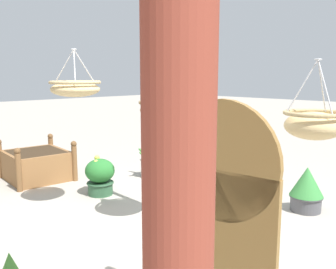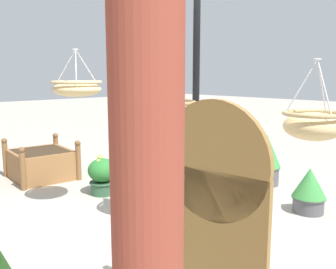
{
  "view_description": "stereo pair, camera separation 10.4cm",
  "coord_description": "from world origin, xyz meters",
  "px_view_note": "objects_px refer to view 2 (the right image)",
  "views": [
    {
      "loc": [
        -2.6,
        2.58,
        1.57
      ],
      "look_at": [
        -0.02,
        0.02,
        0.98
      ],
      "focal_mm": 39.07,
      "sensor_mm": 36.0,
      "label": 1
    },
    {
      "loc": [
        -2.67,
        2.51,
        1.57
      ],
      "look_at": [
        -0.02,
        0.02,
        0.98
      ],
      "focal_mm": 39.07,
      "sensor_mm": 36.0,
      "label": 2
    }
  ],
  "objects_px": {
    "hanging_basket_with_teddy": "(167,108)",
    "potted_plant_trailing_ivy": "(154,165)",
    "greenhouse_pillar_right": "(147,155)",
    "potted_plant_broad_leaf": "(232,158)",
    "teddy_bear": "(166,88)",
    "display_sign_board": "(213,203)",
    "hanging_basket_right_low": "(77,88)",
    "potted_plant_fern_front": "(309,190)",
    "display_pole_central": "(195,154)",
    "hanging_basket_left_high": "(313,124)",
    "potted_plant_conical_shrub": "(266,159)",
    "wooden_planter_box": "(41,163)",
    "potted_plant_flowering_red": "(103,175)"
  },
  "relations": [
    {
      "from": "potted_plant_fern_front",
      "to": "display_sign_board",
      "type": "bearing_deg",
      "value": 103.08
    },
    {
      "from": "hanging_basket_right_low",
      "to": "hanging_basket_with_teddy",
      "type": "bearing_deg",
      "value": -157.06
    },
    {
      "from": "potted_plant_trailing_ivy",
      "to": "display_sign_board",
      "type": "xyz_separation_m",
      "value": [
        -2.92,
        2.08,
        0.67
      ]
    },
    {
      "from": "teddy_bear",
      "to": "potted_plant_fern_front",
      "type": "height_order",
      "value": "teddy_bear"
    },
    {
      "from": "display_pole_central",
      "to": "hanging_basket_left_high",
      "type": "distance_m",
      "value": 1.22
    },
    {
      "from": "potted_plant_conical_shrub",
      "to": "potted_plant_trailing_ivy",
      "type": "bearing_deg",
      "value": 32.94
    },
    {
      "from": "potted_plant_flowering_red",
      "to": "potted_plant_trailing_ivy",
      "type": "height_order",
      "value": "potted_plant_flowering_red"
    },
    {
      "from": "greenhouse_pillar_right",
      "to": "potted_plant_trailing_ivy",
      "type": "bearing_deg",
      "value": -41.04
    },
    {
      "from": "teddy_bear",
      "to": "hanging_basket_with_teddy",
      "type": "bearing_deg",
      "value": -90.0
    },
    {
      "from": "potted_plant_trailing_ivy",
      "to": "display_sign_board",
      "type": "distance_m",
      "value": 3.64
    },
    {
      "from": "potted_plant_trailing_ivy",
      "to": "potted_plant_broad_leaf",
      "type": "distance_m",
      "value": 1.27
    },
    {
      "from": "greenhouse_pillar_right",
      "to": "display_sign_board",
      "type": "bearing_deg",
      "value": -58.52
    },
    {
      "from": "wooden_planter_box",
      "to": "potted_plant_broad_leaf",
      "type": "distance_m",
      "value": 2.99
    },
    {
      "from": "potted_plant_trailing_ivy",
      "to": "potted_plant_fern_front",
      "type": "bearing_deg",
      "value": -172.27
    },
    {
      "from": "hanging_basket_right_low",
      "to": "wooden_planter_box",
      "type": "relative_size",
      "value": 0.53
    },
    {
      "from": "wooden_planter_box",
      "to": "greenhouse_pillar_right",
      "type": "bearing_deg",
      "value": 159.37
    },
    {
      "from": "hanging_basket_right_low",
      "to": "greenhouse_pillar_right",
      "type": "xyz_separation_m",
      "value": [
        -2.96,
        1.47,
        -0.06
      ]
    },
    {
      "from": "greenhouse_pillar_right",
      "to": "potted_plant_broad_leaf",
      "type": "bearing_deg",
      "value": -55.59
    },
    {
      "from": "greenhouse_pillar_right",
      "to": "potted_plant_broad_leaf",
      "type": "height_order",
      "value": "greenhouse_pillar_right"
    },
    {
      "from": "hanging_basket_left_high",
      "to": "wooden_planter_box",
      "type": "relative_size",
      "value": 0.63
    },
    {
      "from": "greenhouse_pillar_right",
      "to": "potted_plant_trailing_ivy",
      "type": "distance_m",
      "value": 4.82
    },
    {
      "from": "teddy_bear",
      "to": "potted_plant_trailing_ivy",
      "type": "distance_m",
      "value": 2.35
    },
    {
      "from": "hanging_basket_with_teddy",
      "to": "teddy_bear",
      "type": "relative_size",
      "value": 1.49
    },
    {
      "from": "potted_plant_fern_front",
      "to": "potted_plant_flowering_red",
      "type": "distance_m",
      "value": 2.59
    },
    {
      "from": "hanging_basket_left_high",
      "to": "greenhouse_pillar_right",
      "type": "distance_m",
      "value": 2.43
    },
    {
      "from": "hanging_basket_with_teddy",
      "to": "potted_plant_trailing_ivy",
      "type": "relative_size",
      "value": 1.37
    },
    {
      "from": "display_pole_central",
      "to": "potted_plant_conical_shrub",
      "type": "height_order",
      "value": "display_pole_central"
    },
    {
      "from": "potted_plant_conical_shrub",
      "to": "potted_plant_trailing_ivy",
      "type": "distance_m",
      "value": 1.7
    },
    {
      "from": "potted_plant_fern_front",
      "to": "potted_plant_trailing_ivy",
      "type": "relative_size",
      "value": 1.04
    },
    {
      "from": "hanging_basket_left_high",
      "to": "display_sign_board",
      "type": "height_order",
      "value": "hanging_basket_left_high"
    },
    {
      "from": "potted_plant_flowering_red",
      "to": "potted_plant_conical_shrub",
      "type": "bearing_deg",
      "value": -122.52
    },
    {
      "from": "hanging_basket_right_low",
      "to": "display_pole_central",
      "type": "bearing_deg",
      "value": -149.68
    },
    {
      "from": "potted_plant_conical_shrub",
      "to": "display_sign_board",
      "type": "distance_m",
      "value": 3.38
    },
    {
      "from": "teddy_bear",
      "to": "hanging_basket_right_low",
      "type": "distance_m",
      "value": 1.08
    },
    {
      "from": "hanging_basket_left_high",
      "to": "hanging_basket_with_teddy",
      "type": "bearing_deg",
      "value": 18.78
    },
    {
      "from": "display_sign_board",
      "to": "teddy_bear",
      "type": "bearing_deg",
      "value": -33.12
    },
    {
      "from": "display_pole_central",
      "to": "hanging_basket_with_teddy",
      "type": "bearing_deg",
      "value": 59.04
    },
    {
      "from": "potted_plant_broad_leaf",
      "to": "display_sign_board",
      "type": "distance_m",
      "value": 3.88
    },
    {
      "from": "display_pole_central",
      "to": "teddy_bear",
      "type": "bearing_deg",
      "value": 61.18
    },
    {
      "from": "display_pole_central",
      "to": "potted_plant_fern_front",
      "type": "xyz_separation_m",
      "value": [
        -0.64,
        -1.25,
        -0.51
      ]
    },
    {
      "from": "potted_plant_broad_leaf",
      "to": "display_sign_board",
      "type": "height_order",
      "value": "display_sign_board"
    },
    {
      "from": "hanging_basket_with_teddy",
      "to": "wooden_planter_box",
      "type": "height_order",
      "value": "hanging_basket_with_teddy"
    },
    {
      "from": "teddy_bear",
      "to": "greenhouse_pillar_right",
      "type": "relative_size",
      "value": 0.16
    },
    {
      "from": "potted_plant_flowering_red",
      "to": "greenhouse_pillar_right",
      "type": "bearing_deg",
      "value": 148.98
    },
    {
      "from": "potted_plant_fern_front",
      "to": "display_sign_board",
      "type": "xyz_separation_m",
      "value": [
        -0.56,
        2.4,
        0.59
      ]
    },
    {
      "from": "potted_plant_flowering_red",
      "to": "potted_plant_trailing_ivy",
      "type": "bearing_deg",
      "value": -81.1
    },
    {
      "from": "hanging_basket_with_teddy",
      "to": "potted_plant_fern_front",
      "type": "xyz_separation_m",
      "value": [
        -0.79,
        -1.5,
        -0.99
      ]
    },
    {
      "from": "hanging_basket_with_teddy",
      "to": "hanging_basket_left_high",
      "type": "xyz_separation_m",
      "value": [
        -1.28,
        -0.44,
        -0.08
      ]
    },
    {
      "from": "hanging_basket_with_teddy",
      "to": "teddy_bear",
      "type": "height_order",
      "value": "hanging_basket_with_teddy"
    },
    {
      "from": "display_pole_central",
      "to": "potted_plant_flowering_red",
      "type": "bearing_deg",
      "value": 4.48
    }
  ]
}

